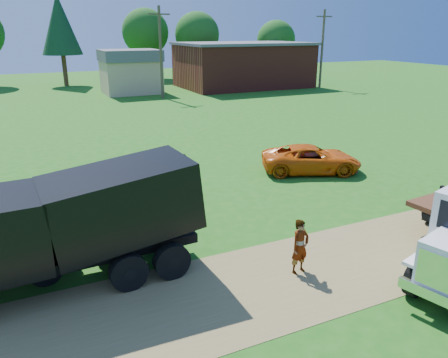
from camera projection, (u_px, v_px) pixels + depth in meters
name	position (u px, v px, depth m)	size (l,w,h in m)	color
ground	(325.00, 268.00, 13.12)	(140.00, 140.00, 0.00)	#1B5A13
dirt_track	(325.00, 268.00, 13.12)	(120.00, 4.20, 0.01)	brown
black_dump_truck	(71.00, 223.00, 11.78)	(7.80, 2.71, 3.35)	black
orange_pickup	(311.00, 159.00, 21.73)	(2.25, 4.87, 1.35)	#CC5309
spectator_a	(300.00, 247.00, 12.63)	(0.61, 0.40, 1.67)	#999999
spectator_b	(182.00, 176.00, 18.32)	(0.93, 0.72, 1.91)	#999999
brick_building	(243.00, 65.00, 53.73)	(15.40, 10.40, 5.30)	maroon
tan_shed	(131.00, 71.00, 48.19)	(6.20, 5.40, 4.70)	tan
utility_poles	(161.00, 51.00, 43.97)	(42.20, 0.28, 9.00)	#433826
tree_row	(96.00, 34.00, 55.84)	(53.66, 14.36, 10.93)	#362516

